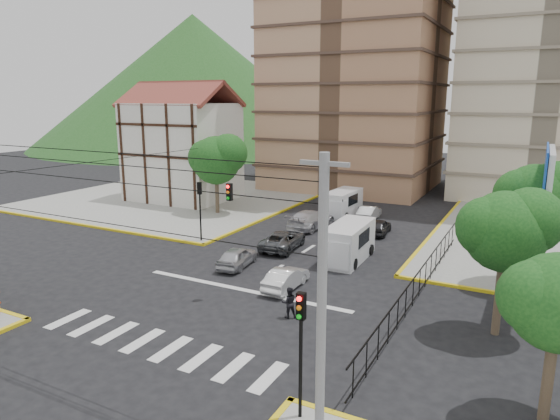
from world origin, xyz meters
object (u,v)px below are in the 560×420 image
Objects in this scene: traffic_light_se at (301,335)px; van_left_lane at (341,204)px; traffic_light_nw at (200,201)px; pedestrian_crosswalk at (289,303)px; car_white_front_right at (286,278)px; car_silver_front_left at (237,257)px; van_right_lane at (347,244)px.

van_left_lane is at bearing 108.27° from traffic_light_se.
traffic_light_nw is at bearing -112.92° from van_left_lane.
traffic_light_nw is 2.81× the size of pedestrian_crosswalk.
traffic_light_se reaches higher than car_white_front_right.
car_silver_front_left is at bearing -75.39° from pedestrian_crosswalk.
car_white_front_right is at bearing 149.63° from car_silver_front_left.
van_left_lane is (6.20, 12.86, -2.00)m from traffic_light_nw.
traffic_light_nw reaches higher than pedestrian_crosswalk.
pedestrian_crosswalk is at bearing -36.46° from traffic_light_nw.
traffic_light_nw is 0.80× the size of van_right_lane.
van_left_lane is 3.30× the size of pedestrian_crosswalk.
traffic_light_nw is at bearing -39.68° from car_silver_front_left.
pedestrian_crosswalk is at bearing 119.27° from car_white_front_right.
pedestrian_crosswalk is (6.32, -5.23, 0.14)m from car_silver_front_left.
van_right_lane reaches higher than car_white_front_right.
van_right_lane reaches higher than van_left_lane.
car_silver_front_left is at bearing -90.17° from van_left_lane.
traffic_light_se is 0.80× the size of van_right_lane.
van_right_lane is 12.93m from van_left_lane.
traffic_light_nw is at bearing -72.26° from pedestrian_crosswalk.
van_right_lane reaches higher than pedestrian_crosswalk.
traffic_light_nw is (-15.60, 15.60, 0.00)m from traffic_light_se.
traffic_light_se is 30.04m from van_left_lane.
car_white_front_right is at bearing 119.33° from traffic_light_se.
traffic_light_nw is 1.19× the size of car_white_front_right.
car_white_front_right is at bearing -103.47° from van_right_lane.
van_right_lane is 1.44× the size of car_silver_front_left.
van_left_lane is (-9.40, 28.46, -2.00)m from traffic_light_se.
car_white_front_right is (3.61, -18.17, -0.50)m from van_left_lane.
traffic_light_se is at bearing 83.58° from pedestrian_crosswalk.
car_silver_front_left is 8.20m from pedestrian_crosswalk.
traffic_light_se is 8.33m from pedestrian_crosswalk.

